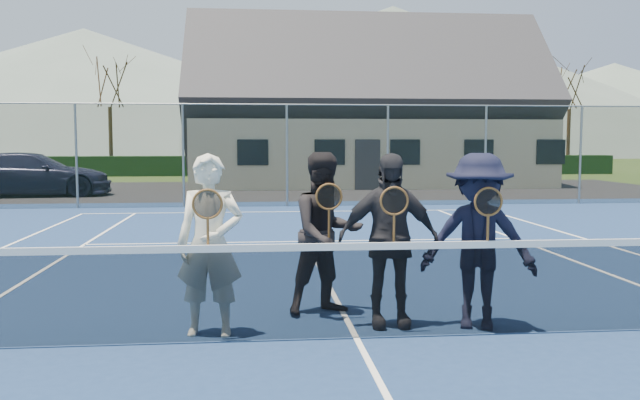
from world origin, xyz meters
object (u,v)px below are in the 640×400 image
Objects in this scene: player_c at (388,240)px; player_a at (210,245)px; tennis_net at (357,286)px; car_c at (33,174)px; player_b at (326,233)px; player_d at (478,241)px; clubhouse at (364,95)px.

player_a is at bearing -175.19° from player_c.
player_c is (0.40, 0.45, 0.38)m from tennis_net.
car_c reaches higher than tennis_net.
player_a and player_c have the same top height.
player_c is (0.58, -0.58, 0.00)m from player_b.
player_d is at bearing 12.22° from tennis_net.
player_d is (0.90, -0.17, -0.00)m from player_c.
car_c is 20.52m from player_d.
clubhouse is 8.67× the size of player_d.
tennis_net is at bearing -11.77° from player_a.
car_c is 2.94× the size of player_a.
clubhouse is at bearing 80.54° from tennis_net.
car_c is 19.34m from player_a.
car_c is at bearing -155.49° from clubhouse.
clubhouse is 24.07m from player_d.
clubhouse reaches higher than player_c.
clubhouse reaches higher than player_b.
tennis_net is 0.75× the size of clubhouse.
tennis_net is (8.69, -18.21, -0.23)m from car_c.
player_b is 1.66m from player_d.
player_b is (-4.19, -22.97, -3.07)m from clubhouse.
car_c is at bearing 119.13° from player_d.
player_a is (-5.42, -23.70, -3.07)m from clubhouse.
clubhouse reaches higher than player_a.
clubhouse is (4.00, 24.00, 3.45)m from tennis_net.
tennis_net is 6.49× the size of player_c.
tennis_net is at bearing -161.32° from car_c.
tennis_net is 24.57m from clubhouse.
tennis_net is 6.49× the size of player_b.
car_c is at bearing 112.11° from player_a.
player_a is 1.43m from player_b.
player_c is at bearing -98.70° from clubhouse.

